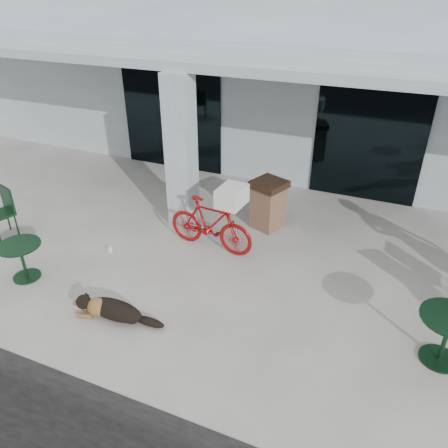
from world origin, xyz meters
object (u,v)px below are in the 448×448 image
at_px(cafe_chair_near, 0,214).
at_px(trash_receptacle, 268,204).
at_px(cafe_table_far, 445,339).
at_px(bicycle, 210,224).
at_px(cafe_table_near, 23,261).
at_px(dog, 115,309).

bearing_deg(cafe_chair_near, trash_receptacle, 45.58).
relative_size(cafe_table_far, trash_receptacle, 0.78).
relative_size(bicycle, trash_receptacle, 1.67).
xyz_separation_m(bicycle, cafe_table_near, (-2.59, -2.13, -0.19)).
height_order(cafe_chair_near, trash_receptacle, trash_receptacle).
xyz_separation_m(cafe_table_near, cafe_table_far, (6.69, 0.77, 0.05)).
bearing_deg(cafe_table_near, trash_receptacle, 45.03).
distance_m(cafe_chair_near, cafe_table_far, 8.13).
relative_size(cafe_table_near, cafe_chair_near, 0.70).
xyz_separation_m(cafe_table_near, cafe_chair_near, (-1.44, 0.90, 0.18)).
relative_size(dog, trash_receptacle, 1.06).
distance_m(bicycle, cafe_table_near, 3.36).
relative_size(bicycle, cafe_chair_near, 1.70).
bearing_deg(dog, cafe_table_near, 158.93).
xyz_separation_m(cafe_table_far, trash_receptacle, (-3.34, 2.58, 0.14)).
distance_m(bicycle, trash_receptacle, 1.44).
height_order(bicycle, cafe_chair_near, bicycle).
distance_m(bicycle, cafe_chair_near, 4.22).
relative_size(cafe_chair_near, trash_receptacle, 0.99).
bearing_deg(cafe_table_far, cafe_table_near, -173.46).
distance_m(cafe_table_near, cafe_table_far, 6.73).
distance_m(cafe_table_near, cafe_chair_near, 1.71).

